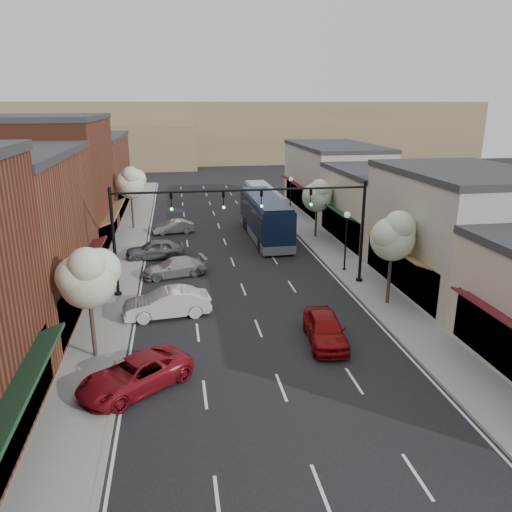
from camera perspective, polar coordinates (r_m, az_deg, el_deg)
name	(u,v)px	position (r m, az deg, el deg)	size (l,w,h in m)	color
ground	(265,345)	(25.76, 1.01, -10.14)	(160.00, 160.00, 0.00)	black
sidewalk_left	(126,250)	(42.88, -14.62, 0.67)	(2.80, 73.00, 0.15)	gray
sidewalk_right	(321,241)	(44.47, 7.44, 1.68)	(2.80, 73.00, 0.15)	gray
curb_left	(143,249)	(42.77, -12.76, 0.76)	(0.25, 73.00, 0.17)	gray
curb_right	(306,242)	(44.10, 5.69, 1.60)	(0.25, 73.00, 0.17)	gray
bldg_left_midfar	(49,185)	(44.18, -22.59, 7.48)	(10.14, 14.10, 10.90)	brown
bldg_left_far	(83,174)	(59.88, -19.13, 8.85)	(10.14, 18.10, 8.40)	brown
bldg_right_midnear	(459,231)	(34.57, 22.15, 2.63)	(9.14, 12.10, 7.90)	#B1A998
bldg_right_midfar	(383,206)	(45.11, 14.27, 5.55)	(9.14, 12.10, 6.40)	#B5A690
bldg_right_far	(334,178)	(57.95, 8.86, 8.83)	(9.14, 16.10, 7.40)	#B1A998
hill_far	(191,131)	(112.76, -7.39, 14.02)	(120.00, 30.00, 12.00)	#7A6647
hill_near	(61,146)	(102.97, -21.40, 11.62)	(50.00, 20.00, 8.00)	#7A6647
signal_mast_right	(328,218)	(32.84, 8.26, 4.31)	(8.22, 0.46, 7.00)	black
signal_mast_left	(152,225)	(31.39, -11.76, 3.53)	(8.22, 0.46, 7.00)	black
tree_right_near	(394,234)	(30.18, 15.49, 2.39)	(2.85, 2.65, 5.95)	#47382B
tree_right_far	(317,195)	(44.95, 7.04, 6.98)	(2.85, 2.65, 5.43)	#47382B
tree_left_near	(88,276)	(24.07, -18.64, -2.17)	(2.85, 2.65, 5.69)	#47382B
tree_left_far	(131,182)	(49.18, -14.13, 8.18)	(2.85, 2.65, 6.13)	#47382B
lamp_post_near	(346,231)	(36.20, 10.28, 2.77)	(0.44, 0.44, 4.44)	black
lamp_post_far	(291,191)	(52.66, 3.99, 7.45)	(0.44, 0.44, 4.44)	black
coach_bus	(265,217)	(45.03, 1.04, 4.49)	(2.87, 12.41, 3.78)	black
red_hatchback	(325,328)	(25.93, 7.90, -8.21)	(1.84, 4.58, 1.56)	maroon
parked_car_a	(135,375)	(22.46, -13.66, -13.03)	(2.32, 5.04, 1.40)	maroon
parked_car_b	(167,303)	(29.13, -10.15, -5.33)	(1.72, 4.92, 1.62)	silver
parked_car_c	(174,267)	(35.74, -9.30, -1.28)	(1.85, 4.55, 1.32)	#A9AAAF
parked_car_d	(155,249)	(40.05, -11.46, 0.78)	(1.82, 4.54, 1.55)	#5C5F64
parked_car_e	(173,227)	(47.64, -9.45, 3.32)	(1.34, 3.85, 1.27)	#A2A1A6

